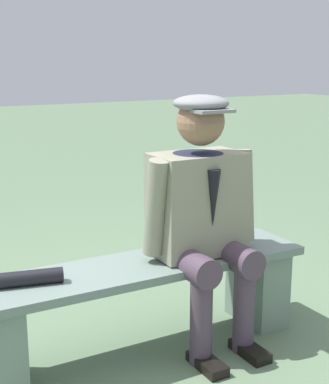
# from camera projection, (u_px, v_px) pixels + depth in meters

# --- Properties ---
(ground_plane) EXTENTS (30.00, 30.00, 0.00)m
(ground_plane) POSITION_uv_depth(u_px,v_px,m) (143.00, 350.00, 2.96)
(ground_plane) COLOR #5D7758
(bench) EXTENTS (1.76, 0.41, 0.47)m
(bench) POSITION_uv_depth(u_px,v_px,m) (142.00, 297.00, 2.90)
(bench) COLOR slate
(bench) RESTS_ON ground
(seated_man) EXTENTS (0.64, 0.57, 1.29)m
(seated_man) POSITION_uv_depth(u_px,v_px,m) (203.00, 208.00, 2.90)
(seated_man) COLOR gray
(seated_man) RESTS_ON ground
(rolled_magazine) EXTENTS (0.30, 0.13, 0.07)m
(rolled_magazine) POSITION_uv_depth(u_px,v_px,m) (30.00, 278.00, 2.58)
(rolled_magazine) COLOR black
(rolled_magazine) RESTS_ON bench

